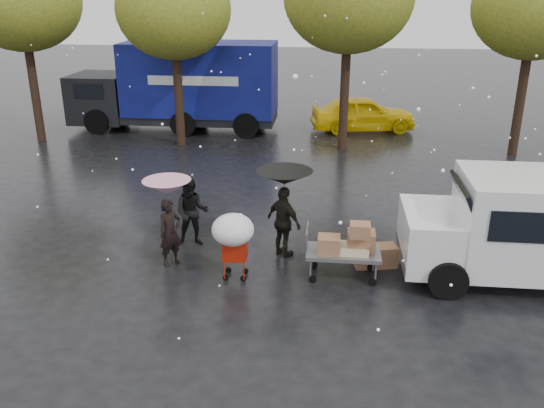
# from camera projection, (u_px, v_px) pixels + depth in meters

# --- Properties ---
(ground) EXTENTS (90.00, 90.00, 0.00)m
(ground) POSITION_uv_depth(u_px,v_px,m) (224.00, 275.00, 11.99)
(ground) COLOR black
(ground) RESTS_ON ground
(person_pink) EXTENTS (0.62, 0.64, 1.48)m
(person_pink) POSITION_uv_depth(u_px,v_px,m) (170.00, 233.00, 12.18)
(person_pink) COLOR black
(person_pink) RESTS_ON ground
(person_middle) EXTENTS (0.86, 0.71, 1.61)m
(person_middle) POSITION_uv_depth(u_px,v_px,m) (192.00, 212.00, 13.08)
(person_middle) COLOR black
(person_middle) RESTS_ON ground
(person_black) EXTENTS (0.98, 0.90, 1.61)m
(person_black) POSITION_uv_depth(u_px,v_px,m) (284.00, 222.00, 12.55)
(person_black) COLOR black
(person_black) RESTS_ON ground
(umbrella_pink) EXTENTS (1.00, 1.00, 1.91)m
(umbrella_pink) POSITION_uv_depth(u_px,v_px,m) (167.00, 187.00, 11.81)
(umbrella_pink) COLOR #4C4C4C
(umbrella_pink) RESTS_ON ground
(umbrella_black) EXTENTS (1.21, 1.21, 1.98)m
(umbrella_black) POSITION_uv_depth(u_px,v_px,m) (284.00, 178.00, 12.18)
(umbrella_black) COLOR #4C4C4C
(umbrella_black) RESTS_ON ground
(vendor_cart) EXTENTS (1.52, 0.80, 1.27)m
(vendor_cart) POSITION_uv_depth(u_px,v_px,m) (348.00, 245.00, 11.63)
(vendor_cart) COLOR slate
(vendor_cart) RESTS_ON ground
(shopping_cart) EXTENTS (0.84, 0.84, 1.46)m
(shopping_cart) POSITION_uv_depth(u_px,v_px,m) (233.00, 233.00, 11.37)
(shopping_cart) COLOR #B71D0A
(shopping_cart) RESTS_ON ground
(white_van) EXTENTS (4.91, 2.18, 2.20)m
(white_van) POSITION_uv_depth(u_px,v_px,m) (537.00, 227.00, 11.42)
(white_van) COLOR white
(white_van) RESTS_ON ground
(blue_truck) EXTENTS (8.30, 2.60, 3.50)m
(blue_truck) POSITION_uv_depth(u_px,v_px,m) (180.00, 86.00, 23.20)
(blue_truck) COLOR #0B115B
(blue_truck) RESTS_ON ground
(box_ground_near) EXTENTS (0.60, 0.52, 0.47)m
(box_ground_near) POSITION_uv_depth(u_px,v_px,m) (384.00, 255.00, 12.30)
(box_ground_near) COLOR brown
(box_ground_near) RESTS_ON ground
(box_ground_far) EXTENTS (0.57, 0.48, 0.39)m
(box_ground_far) POSITION_uv_depth(u_px,v_px,m) (367.00, 258.00, 12.28)
(box_ground_far) COLOR brown
(box_ground_far) RESTS_ON ground
(yellow_taxi) EXTENTS (4.43, 2.44, 1.43)m
(yellow_taxi) POSITION_uv_depth(u_px,v_px,m) (363.00, 113.00, 23.33)
(yellow_taxi) COLOR yellow
(yellow_taxi) RESTS_ON ground
(tree_row) EXTENTS (21.60, 4.40, 7.12)m
(tree_row) POSITION_uv_depth(u_px,v_px,m) (261.00, 3.00, 19.49)
(tree_row) COLOR black
(tree_row) RESTS_ON ground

